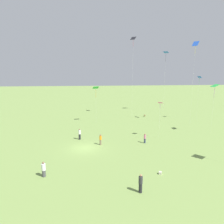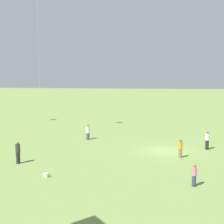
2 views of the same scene
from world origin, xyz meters
name	(u,v)px [view 2 (image 2 of 2)]	position (x,y,z in m)	size (l,w,h in m)	color
ground_plane	(164,151)	(0.00, 0.00, 0.00)	(240.00, 240.00, 0.00)	#7A994C
person_0	(180,149)	(-1.29, 2.38, 0.85)	(0.45, 0.45, 1.69)	#847056
person_1	(88,132)	(8.43, -4.29, 0.86)	(0.47, 0.47, 1.75)	#4C4C51
person_2	(207,140)	(-4.26, -1.03, 0.93)	(0.51, 0.51, 1.86)	#232328
person_3	(18,152)	(12.50, 5.69, 0.95)	(0.55, 0.55, 1.90)	#232328
person_4	(194,175)	(-1.46, 9.50, 0.81)	(0.44, 0.44, 1.60)	#333D5B
picnic_bag_0	(47,175)	(9.03, 8.76, 0.14)	(0.46, 0.42, 0.29)	beige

